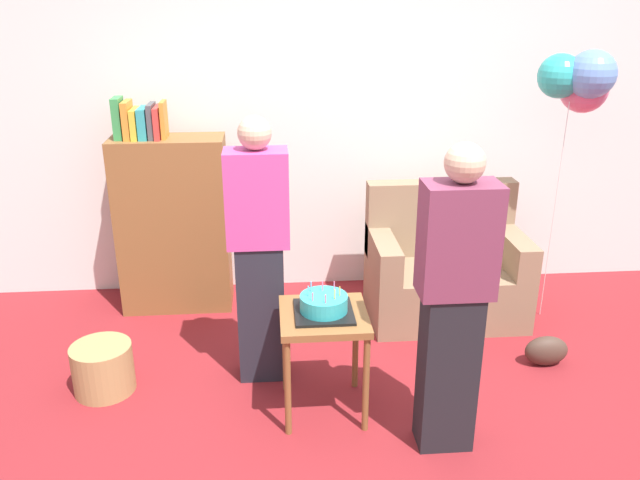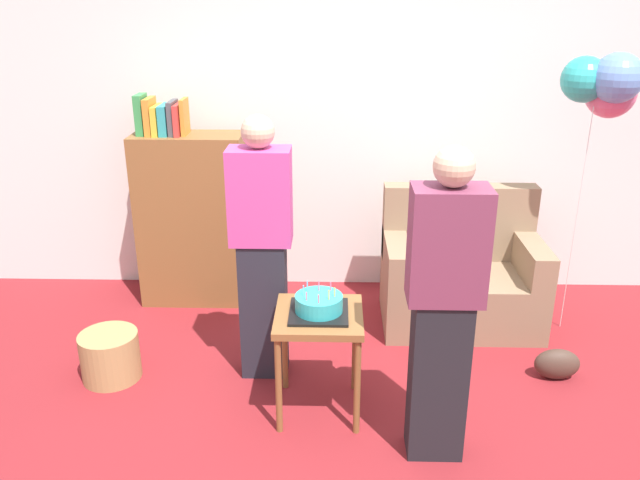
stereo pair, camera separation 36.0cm
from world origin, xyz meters
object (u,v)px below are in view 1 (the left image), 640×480
at_px(wicker_basket, 103,368).
at_px(balloon_bunch, 580,80).
at_px(person_blowing_candles, 259,252).
at_px(person_holding_cake, 453,302).
at_px(bookshelf, 172,221).
at_px(couch, 444,271).
at_px(handbag, 546,351).
at_px(birthday_cake, 324,305).
at_px(side_table, 324,329).

distance_m(wicker_basket, balloon_bunch, 3.53).
bearing_deg(person_blowing_candles, person_holding_cake, -45.54).
xyz_separation_m(bookshelf, wicker_basket, (-0.31, -1.12, -0.53)).
distance_m(person_blowing_candles, balloon_bunch, 2.39).
relative_size(couch, balloon_bunch, 0.57).
height_order(bookshelf, handbag, bookshelf).
bearing_deg(birthday_cake, bookshelf, 125.10).
height_order(side_table, birthday_cake, birthday_cake).
xyz_separation_m(couch, person_holding_cake, (-0.38, -1.46, 0.49)).
bearing_deg(wicker_basket, side_table, -12.61).
bearing_deg(birthday_cake, wicker_basket, 167.39).
bearing_deg(handbag, balloon_bunch, 66.08).
distance_m(side_table, balloon_bunch, 2.38).
relative_size(couch, birthday_cake, 3.44).
bearing_deg(person_holding_cake, birthday_cake, -25.95).
height_order(couch, person_holding_cake, person_holding_cake).
bearing_deg(person_blowing_candles, handbag, -9.38).
distance_m(couch, side_table, 1.50).
bearing_deg(balloon_bunch, handbag, -113.92).
distance_m(couch, handbag, 0.94).
relative_size(side_table, wicker_basket, 1.72).
height_order(birthday_cake, person_blowing_candles, person_blowing_candles).
relative_size(person_blowing_candles, handbag, 5.82).
distance_m(person_blowing_candles, person_holding_cake, 1.21).
bearing_deg(balloon_bunch, birthday_cake, -149.68).
distance_m(handbag, balloon_bunch, 1.78).
distance_m(birthday_cake, person_blowing_candles, 0.55).
bearing_deg(birthday_cake, person_blowing_candles, 131.68).
relative_size(couch, handbag, 3.93).
xyz_separation_m(birthday_cake, wicker_basket, (-1.30, 0.29, -0.52)).
bearing_deg(person_blowing_candles, balloon_bunch, 8.92).
xyz_separation_m(couch, wicker_basket, (-2.29, -0.83, -0.19)).
distance_m(wicker_basket, handbag, 2.77).
xyz_separation_m(handbag, balloon_bunch, (0.31, 0.69, 1.61)).
distance_m(birthday_cake, handbag, 1.61).
relative_size(bookshelf, handbag, 5.65).
height_order(birthday_cake, person_holding_cake, person_holding_cake).
height_order(side_table, balloon_bunch, balloon_bunch).
bearing_deg(wicker_basket, person_holding_cake, -18.37).
xyz_separation_m(birthday_cake, person_holding_cake, (0.61, -0.34, 0.16)).
xyz_separation_m(bookshelf, side_table, (1.00, -1.42, -0.16)).
distance_m(bookshelf, person_holding_cake, 2.39).
bearing_deg(couch, bookshelf, 171.45).
height_order(birthday_cake, wicker_basket, birthday_cake).
bearing_deg(wicker_basket, balloon_bunch, 13.64).
relative_size(bookshelf, wicker_basket, 4.40).
relative_size(person_holding_cake, balloon_bunch, 0.85).
distance_m(bookshelf, person_blowing_candles, 1.22).
relative_size(couch, person_blowing_candles, 0.67).
distance_m(side_table, person_blowing_candles, 0.61).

